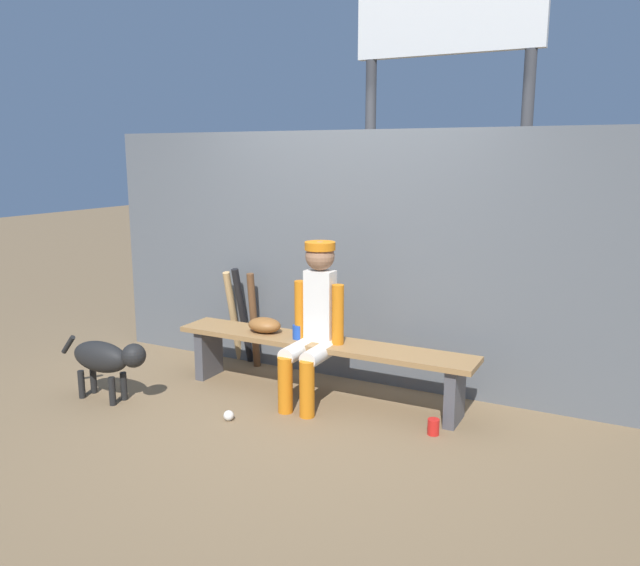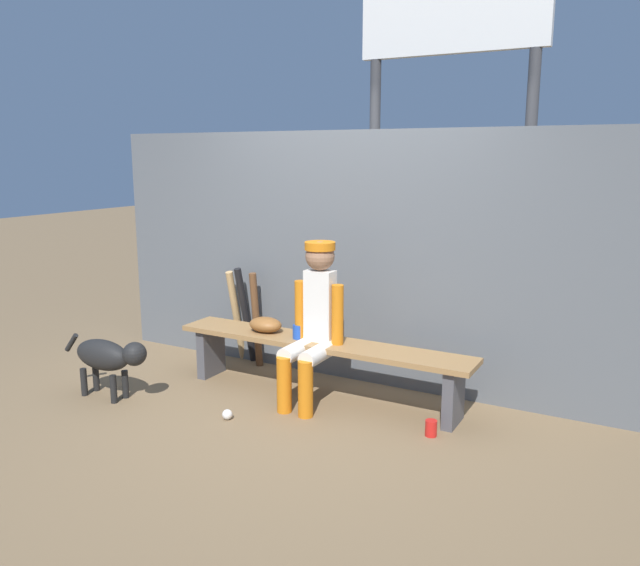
{
  "view_description": "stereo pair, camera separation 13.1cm",
  "coord_description": "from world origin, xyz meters",
  "px_view_note": "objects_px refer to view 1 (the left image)",
  "views": [
    {
      "loc": [
        2.14,
        -4.17,
        1.86
      ],
      "look_at": [
        0.0,
        0.0,
        0.91
      ],
      "focal_mm": 35.71,
      "sensor_mm": 36.0,
      "label": 1
    },
    {
      "loc": [
        2.26,
        -4.11,
        1.86
      ],
      "look_at": [
        0.0,
        0.0,
        0.91
      ],
      "focal_mm": 35.71,
      "sensor_mm": 36.0,
      "label": 2
    }
  ],
  "objects_px": {
    "bat_aluminum_black": "(243,316)",
    "dog": "(106,358)",
    "bat_wood_dark": "(254,321)",
    "cup_on_ground": "(433,427)",
    "dugout_bench": "(320,353)",
    "cup_on_bench": "(298,332)",
    "baseball": "(229,415)",
    "baseball_glove": "(265,325)",
    "scoreboard": "(453,58)",
    "bat_wood_tan": "(233,316)",
    "player_seated": "(313,318)"
  },
  "relations": [
    {
      "from": "bat_wood_dark",
      "to": "dog",
      "type": "height_order",
      "value": "bat_wood_dark"
    },
    {
      "from": "bat_aluminum_black",
      "to": "baseball",
      "type": "bearing_deg",
      "value": -61.09
    },
    {
      "from": "baseball",
      "to": "cup_on_bench",
      "type": "xyz_separation_m",
      "value": [
        0.2,
        0.66,
        0.48
      ]
    },
    {
      "from": "dugout_bench",
      "to": "bat_wood_dark",
      "type": "xyz_separation_m",
      "value": [
        -0.84,
        0.37,
        0.07
      ]
    },
    {
      "from": "cup_on_ground",
      "to": "scoreboard",
      "type": "height_order",
      "value": "scoreboard"
    },
    {
      "from": "cup_on_bench",
      "to": "cup_on_ground",
      "type": "bearing_deg",
      "value": -10.49
    },
    {
      "from": "dugout_bench",
      "to": "scoreboard",
      "type": "xyz_separation_m",
      "value": [
        0.52,
        1.5,
        2.32
      ]
    },
    {
      "from": "bat_wood_tan",
      "to": "dog",
      "type": "height_order",
      "value": "bat_wood_tan"
    },
    {
      "from": "cup_on_ground",
      "to": "cup_on_bench",
      "type": "xyz_separation_m",
      "value": [
        -1.17,
        0.22,
        0.46
      ]
    },
    {
      "from": "cup_on_ground",
      "to": "dog",
      "type": "distance_m",
      "value": 2.49
    },
    {
      "from": "player_seated",
      "to": "bat_wood_tan",
      "type": "xyz_separation_m",
      "value": [
        -1.09,
        0.52,
        -0.24
      ]
    },
    {
      "from": "player_seated",
      "to": "baseball_glove",
      "type": "xyz_separation_m",
      "value": [
        -0.5,
        0.11,
        -0.14
      ]
    },
    {
      "from": "bat_wood_dark",
      "to": "baseball",
      "type": "bearing_deg",
      "value": -66.18
    },
    {
      "from": "player_seated",
      "to": "cup_on_bench",
      "type": "xyz_separation_m",
      "value": [
        -0.17,
        0.07,
        -0.15
      ]
    },
    {
      "from": "baseball_glove",
      "to": "dugout_bench",
      "type": "bearing_deg",
      "value": 0.0
    },
    {
      "from": "scoreboard",
      "to": "bat_aluminum_black",
      "type": "bearing_deg",
      "value": -143.91
    },
    {
      "from": "cup_on_bench",
      "to": "scoreboard",
      "type": "relative_size",
      "value": 0.03
    },
    {
      "from": "baseball",
      "to": "cup_on_bench",
      "type": "bearing_deg",
      "value": 73.05
    },
    {
      "from": "dugout_bench",
      "to": "dog",
      "type": "xyz_separation_m",
      "value": [
        -1.42,
        -0.8,
        -0.02
      ]
    },
    {
      "from": "baseball_glove",
      "to": "scoreboard",
      "type": "bearing_deg",
      "value": 55.72
    },
    {
      "from": "cup_on_ground",
      "to": "dog",
      "type": "relative_size",
      "value": 0.13
    },
    {
      "from": "dugout_bench",
      "to": "cup_on_bench",
      "type": "relative_size",
      "value": 22.04
    },
    {
      "from": "bat_wood_tan",
      "to": "dog",
      "type": "relative_size",
      "value": 1.02
    },
    {
      "from": "bat_aluminum_black",
      "to": "cup_on_ground",
      "type": "distance_m",
      "value": 2.12
    },
    {
      "from": "cup_on_ground",
      "to": "dog",
      "type": "bearing_deg",
      "value": -167.24
    },
    {
      "from": "bat_wood_tan",
      "to": "cup_on_bench",
      "type": "height_order",
      "value": "bat_wood_tan"
    },
    {
      "from": "player_seated",
      "to": "cup_on_bench",
      "type": "distance_m",
      "value": 0.24
    },
    {
      "from": "baseball_glove",
      "to": "cup_on_ground",
      "type": "bearing_deg",
      "value": -9.71
    },
    {
      "from": "bat_aluminum_black",
      "to": "dog",
      "type": "distance_m",
      "value": 1.29
    },
    {
      "from": "baseball_glove",
      "to": "bat_wood_dark",
      "type": "relative_size",
      "value": 0.33
    },
    {
      "from": "player_seated",
      "to": "bat_aluminum_black",
      "type": "relative_size",
      "value": 1.37
    },
    {
      "from": "player_seated",
      "to": "scoreboard",
      "type": "bearing_deg",
      "value": 71.98
    },
    {
      "from": "baseball_glove",
      "to": "cup_on_bench",
      "type": "relative_size",
      "value": 2.55
    },
    {
      "from": "player_seated",
      "to": "dog",
      "type": "relative_size",
      "value": 1.45
    },
    {
      "from": "baseball_glove",
      "to": "cup_on_bench",
      "type": "height_order",
      "value": "baseball_glove"
    },
    {
      "from": "bat_wood_tan",
      "to": "baseball",
      "type": "bearing_deg",
      "value": -57.08
    },
    {
      "from": "player_seated",
      "to": "bat_wood_dark",
      "type": "xyz_separation_m",
      "value": [
        -0.84,
        0.47,
        -0.23
      ]
    },
    {
      "from": "player_seated",
      "to": "bat_aluminum_black",
      "type": "height_order",
      "value": "player_seated"
    },
    {
      "from": "player_seated",
      "to": "baseball_glove",
      "type": "bearing_deg",
      "value": 167.88
    },
    {
      "from": "dugout_bench",
      "to": "baseball_glove",
      "type": "distance_m",
      "value": 0.53
    },
    {
      "from": "bat_wood_dark",
      "to": "dog",
      "type": "relative_size",
      "value": 1.01
    },
    {
      "from": "bat_wood_dark",
      "to": "cup_on_bench",
      "type": "bearing_deg",
      "value": -31.22
    },
    {
      "from": "baseball_glove",
      "to": "scoreboard",
      "type": "height_order",
      "value": "scoreboard"
    },
    {
      "from": "bat_wood_tan",
      "to": "dog",
      "type": "bearing_deg",
      "value": -105.09
    },
    {
      "from": "dugout_bench",
      "to": "bat_aluminum_black",
      "type": "bearing_deg",
      "value": 157.59
    },
    {
      "from": "dog",
      "to": "cup_on_ground",
      "type": "bearing_deg",
      "value": 12.76
    },
    {
      "from": "bat_aluminum_black",
      "to": "dog",
      "type": "bearing_deg",
      "value": -110.02
    },
    {
      "from": "bat_aluminum_black",
      "to": "cup_on_bench",
      "type": "distance_m",
      "value": 0.92
    },
    {
      "from": "dog",
      "to": "dugout_bench",
      "type": "bearing_deg",
      "value": 29.44
    },
    {
      "from": "bat_wood_tan",
      "to": "scoreboard",
      "type": "distance_m",
      "value": 2.98
    }
  ]
}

